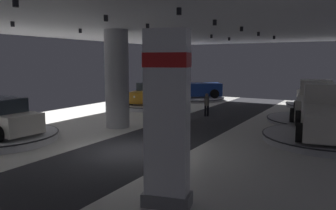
{
  "coord_description": "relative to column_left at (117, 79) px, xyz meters",
  "views": [
    {
      "loc": [
        8.18,
        -10.99,
        3.81
      ],
      "look_at": [
        -0.67,
        4.37,
        1.4
      ],
      "focal_mm": 35.26,
      "sensor_mm": 36.0,
      "label": 1
    }
  ],
  "objects": [
    {
      "name": "display_car_near_left",
      "position": [
        -2.59,
        -5.46,
        -1.62
      ],
      "size": [
        4.3,
        2.36,
        1.71
      ],
      "color": "silver",
      "rests_on": "display_platform_near_left"
    },
    {
      "name": "display_car_deep_right",
      "position": [
        9.57,
        14.57,
        -1.7
      ],
      "size": [
        4.36,
        4.1,
        1.71
      ],
      "color": "silver",
      "rests_on": "display_platform_deep_right"
    },
    {
      "name": "display_platform_far_right",
      "position": [
        9.64,
        7.25,
        -2.62
      ],
      "size": [
        5.68,
        5.68,
        0.23
      ],
      "color": "#B7B7BC",
      "rests_on": "ground"
    },
    {
      "name": "display_platform_near_left",
      "position": [
        -2.62,
        -5.46,
        -2.55
      ],
      "size": [
        5.18,
        5.18,
        0.37
      ],
      "color": "silver",
      "rests_on": "ground"
    },
    {
      "name": "column_left",
      "position": [
        0.0,
        0.0,
        0.0
      ],
      "size": [
        1.34,
        1.34,
        5.5
      ],
      "color": "#ADADB2",
      "rests_on": "ground"
    },
    {
      "name": "pickup_truck_deep_left",
      "position": [
        -2.27,
        14.0,
        -1.56
      ],
      "size": [
        5.55,
        4.76,
        2.3
      ],
      "color": "navy",
      "rests_on": "display_platform_deep_left"
    },
    {
      "name": "ground",
      "position": [
        3.64,
        -3.74,
        -2.77
      ],
      "size": [
        24.0,
        44.0,
        0.06
      ],
      "color": "silver"
    },
    {
      "name": "visitor_walking_near",
      "position": [
        3.0,
        5.89,
        -1.84
      ],
      "size": [
        0.32,
        0.32,
        1.59
      ],
      "color": "black",
      "rests_on": "ground"
    },
    {
      "name": "display_platform_far_left",
      "position": [
        -2.91,
        7.66,
        -2.56
      ],
      "size": [
        5.59,
        5.59,
        0.34
      ],
      "color": "silver",
      "rests_on": "ground"
    },
    {
      "name": "display_platform_deep_left",
      "position": [
        -2.01,
        14.19,
        -2.61
      ],
      "size": [
        6.03,
        6.03,
        0.25
      ],
      "color": "#B7B7BC",
      "rests_on": "ground"
    },
    {
      "name": "brand_sign_pylon",
      "position": [
        7.67,
        -7.57,
        -0.39
      ],
      "size": [
        1.38,
        0.93,
        4.58
      ],
      "color": "slate",
      "rests_on": "ground"
    },
    {
      "name": "display_platform_deep_right",
      "position": [
        9.54,
        14.59,
        -2.59
      ],
      "size": [
        5.85,
        5.85,
        0.29
      ],
      "color": "#B7B7BC",
      "rests_on": "ground"
    },
    {
      "name": "visitor_walking_far",
      "position": [
        4.19,
        -1.93,
        -1.84
      ],
      "size": [
        0.32,
        0.32,
        1.59
      ],
      "color": "black",
      "rests_on": "ground"
    },
    {
      "name": "display_platform_mid_right",
      "position": [
        10.67,
        1.98,
        -2.56
      ],
      "size": [
        5.68,
        5.68,
        0.34
      ],
      "color": "#B7B7BC",
      "rests_on": "ground"
    },
    {
      "name": "display_car_far_left",
      "position": [
        -2.92,
        7.69,
        -1.64
      ],
      "size": [
        3.13,
        4.54,
        1.71
      ],
      "color": "#B77519",
      "rests_on": "display_platform_far_left"
    },
    {
      "name": "pickup_truck_far_right",
      "position": [
        9.61,
        7.57,
        -1.58
      ],
      "size": [
        3.1,
        5.49,
        2.3
      ],
      "color": "silver",
      "rests_on": "display_platform_far_right"
    },
    {
      "name": "ceiling_with_spotlights",
      "position": [
        3.64,
        -3.74,
        2.8
      ],
      "size": [
        24.0,
        44.0,
        0.39
      ],
      "color": "silver"
    },
    {
      "name": "pickup_truck_mid_right",
      "position": [
        10.61,
        2.3,
        -1.47
      ],
      "size": [
        3.33,
        5.57,
        2.3
      ],
      "color": "silver",
      "rests_on": "display_platform_mid_right"
    }
  ]
}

